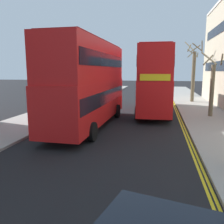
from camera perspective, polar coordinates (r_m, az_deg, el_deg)
name	(u,v)px	position (r m, az deg, el deg)	size (l,w,h in m)	color
sidewalk_right	(219,129)	(16.78, 24.16, -3.63)	(4.00, 80.00, 0.14)	#9E9991
sidewalk_left	(33,120)	(18.73, -18.36, -1.92)	(4.00, 80.00, 0.14)	#9E9991
kerb_line_outer	(188,136)	(14.52, 17.76, -5.51)	(0.10, 56.00, 0.01)	yellow
kerb_line_inner	(185,136)	(14.50, 17.13, -5.50)	(0.10, 56.00, 0.01)	yellow
double_decker_bus_away	(89,81)	(15.98, -5.52, 7.29)	(3.01, 10.87, 5.64)	red
double_decker_bus_oncoming	(154,79)	(21.57, 9.95, 7.85)	(3.09, 10.89, 5.64)	red
street_tree_near	(193,75)	(36.21, 18.82, 8.29)	(1.56, 2.03, 6.54)	#6B6047
street_tree_far	(212,87)	(20.41, 22.77, 5.52)	(1.71, 1.83, 5.03)	#6B6047
street_tree_distant	(193,74)	(29.51, 18.86, 8.64)	(2.10, 1.97, 6.86)	#6B6047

